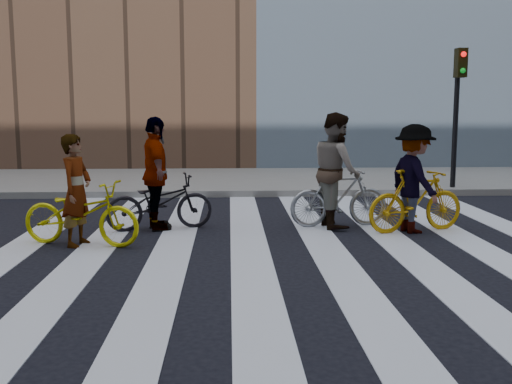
{
  "coord_description": "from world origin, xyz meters",
  "views": [
    {
      "loc": [
        -0.84,
        -8.29,
        2.02
      ],
      "look_at": [
        -0.45,
        0.3,
        0.79
      ],
      "focal_mm": 42.0,
      "sensor_mm": 36.0,
      "label": 1
    }
  ],
  "objects": [
    {
      "name": "rider_rear",
      "position": [
        -2.04,
        1.49,
        0.93
      ],
      "size": [
        0.73,
        1.17,
        1.86
      ],
      "primitive_type": "imported",
      "rotation": [
        0.0,
        0.0,
        1.84
      ],
      "color": "slate",
      "rests_on": "ground"
    },
    {
      "name": "zebra_crosswalk",
      "position": [
        0.0,
        0.0,
        0.01
      ],
      "size": [
        8.25,
        10.0,
        0.01
      ],
      "color": "white",
      "rests_on": "ground"
    },
    {
      "name": "bike_yellow_left",
      "position": [
        -3.01,
        0.41,
        0.48
      ],
      "size": [
        1.92,
        1.09,
        0.95
      ],
      "primitive_type": "imported",
      "rotation": [
        0.0,
        0.0,
        1.3
      ],
      "color": "#D4CD0B",
      "rests_on": "ground"
    },
    {
      "name": "rider_mid",
      "position": [
        0.96,
        1.63,
        0.97
      ],
      "size": [
        0.84,
        1.02,
        1.93
      ],
      "primitive_type": "imported",
      "rotation": [
        0.0,
        0.0,
        1.69
      ],
      "color": "slate",
      "rests_on": "ground"
    },
    {
      "name": "rider_left",
      "position": [
        -3.06,
        0.41,
        0.82
      ],
      "size": [
        0.53,
        0.68,
        1.63
      ],
      "primitive_type": "imported",
      "rotation": [
        0.0,
        0.0,
        1.3
      ],
      "color": "slate",
      "rests_on": "ground"
    },
    {
      "name": "bike_dark_rear",
      "position": [
        -1.99,
        1.49,
        0.46
      ],
      "size": [
        1.85,
        1.05,
        0.92
      ],
      "primitive_type": "imported",
      "rotation": [
        0.0,
        0.0,
        1.84
      ],
      "color": "black",
      "rests_on": "ground"
    },
    {
      "name": "bike_silver_mid",
      "position": [
        1.01,
        1.63,
        0.5
      ],
      "size": [
        1.72,
        0.67,
        1.01
      ],
      "primitive_type": "imported",
      "rotation": [
        0.0,
        0.0,
        1.69
      ],
      "color": "#9DA2A7",
      "rests_on": "ground"
    },
    {
      "name": "sidewalk_far",
      "position": [
        0.0,
        7.5,
        0.07
      ],
      "size": [
        100.0,
        5.0,
        0.15
      ],
      "primitive_type": "cube",
      "color": "gray",
      "rests_on": "ground"
    },
    {
      "name": "traffic_signal",
      "position": [
        4.4,
        5.32,
        2.28
      ],
      "size": [
        0.22,
        0.42,
        3.33
      ],
      "color": "black",
      "rests_on": "ground"
    },
    {
      "name": "ground",
      "position": [
        0.0,
        0.0,
        0.0
      ],
      "size": [
        100.0,
        100.0,
        0.0
      ],
      "primitive_type": "plane",
      "color": "black",
      "rests_on": "ground"
    },
    {
      "name": "rider_right",
      "position": [
        2.13,
        1.13,
        0.87
      ],
      "size": [
        0.93,
        1.26,
        1.75
      ],
      "primitive_type": "imported",
      "rotation": [
        0.0,
        0.0,
        1.84
      ],
      "color": "slate",
      "rests_on": "ground"
    },
    {
      "name": "bike_yellow_right",
      "position": [
        2.18,
        1.13,
        0.51
      ],
      "size": [
        1.78,
        0.92,
        1.03
      ],
      "primitive_type": "imported",
      "rotation": [
        0.0,
        0.0,
        1.84
      ],
      "color": "#C9900B",
      "rests_on": "ground"
    }
  ]
}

